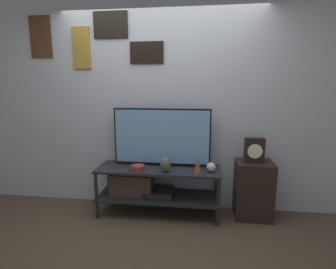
# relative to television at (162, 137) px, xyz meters

# --- Properties ---
(ground_plane) EXTENTS (12.00, 12.00, 0.00)m
(ground_plane) POSITION_rel_television_xyz_m (-0.03, -0.39, -0.96)
(ground_plane) COLOR #4C3D2D
(wall_back) EXTENTS (6.40, 0.08, 2.70)m
(wall_back) POSITION_rel_television_xyz_m (-0.04, 0.19, 0.40)
(wall_back) COLOR #B2BCC6
(wall_back) RESTS_ON ground_plane
(media_console) EXTENTS (1.50, 0.49, 0.60)m
(media_console) POSITION_rel_television_xyz_m (-0.17, -0.11, -0.59)
(media_console) COLOR #232326
(media_console) RESTS_ON ground_plane
(television) EXTENTS (1.20, 0.05, 0.72)m
(television) POSITION_rel_television_xyz_m (0.00, 0.00, 0.00)
(television) COLOR black
(television) RESTS_ON media_console
(vase_urn_stoneware) EXTENTS (0.12, 0.11, 0.18)m
(vase_urn_stoneware) POSITION_rel_television_xyz_m (0.08, -0.25, -0.28)
(vase_urn_stoneware) COLOR #4C5647
(vase_urn_stoneware) RESTS_ON media_console
(vase_slim_bronze) EXTENTS (0.09, 0.09, 0.20)m
(vase_slim_bronze) POSITION_rel_television_xyz_m (0.45, -0.25, -0.27)
(vase_slim_bronze) COLOR brown
(vase_slim_bronze) RESTS_ON media_console
(vase_wide_bowl) EXTENTS (0.16, 0.16, 0.06)m
(vase_wide_bowl) POSITION_rel_television_xyz_m (-0.25, -0.23, -0.34)
(vase_wide_bowl) COLOR brown
(vase_wide_bowl) RESTS_ON media_console
(vase_round_glass) EXTENTS (0.11, 0.11, 0.11)m
(vase_round_glass) POSITION_rel_television_xyz_m (0.61, -0.16, -0.31)
(vase_round_glass) COLOR beige
(vase_round_glass) RESTS_ON media_console
(side_table) EXTENTS (0.43, 0.36, 0.70)m
(side_table) POSITION_rel_television_xyz_m (1.12, -0.04, -0.62)
(side_table) COLOR black
(side_table) RESTS_ON ground_plane
(mantel_clock) EXTENTS (0.22, 0.11, 0.29)m
(mantel_clock) POSITION_rel_television_xyz_m (1.10, -0.05, -0.12)
(mantel_clock) COLOR black
(mantel_clock) RESTS_ON side_table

